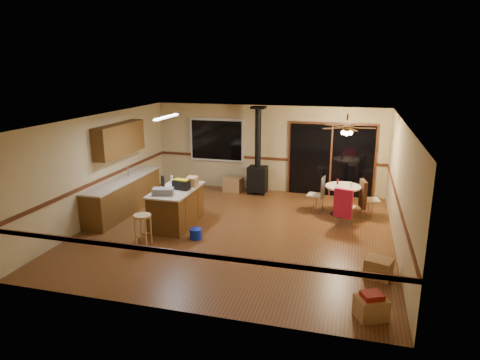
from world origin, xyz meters
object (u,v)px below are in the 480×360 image
at_px(box_corner_b, 379,268).
at_px(wood_stove, 258,170).
at_px(chair_left, 320,190).
at_px(toolbox_grey, 163,191).
at_px(box_under_window, 233,184).
at_px(bar_stool, 143,230).
at_px(chair_right, 364,194).
at_px(toolbox_black, 181,185).
at_px(dining_table, 343,195).
at_px(chair_near, 343,203).
at_px(box_corner_a, 371,308).
at_px(kitchen_island, 177,207).
at_px(blue_bucket, 196,234).

bearing_deg(box_corner_b, wood_stove, 125.80).
bearing_deg(box_corner_b, chair_left, 112.10).
height_order(toolbox_grey, box_under_window, toolbox_grey).
xyz_separation_m(bar_stool, chair_right, (4.56, 3.07, 0.26)).
xyz_separation_m(toolbox_black, chair_right, (4.21, 1.75, -0.41)).
bearing_deg(box_under_window, dining_table, -22.07).
distance_m(wood_stove, chair_near, 3.36).
xyz_separation_m(toolbox_grey, chair_near, (3.97, 1.37, -0.38)).
relative_size(box_corner_a, box_corner_b, 0.98).
distance_m(bar_stool, chair_right, 5.50).
distance_m(bar_stool, box_corner_b, 4.83).
bearing_deg(chair_right, box_corner_b, -85.61).
xyz_separation_m(toolbox_black, dining_table, (3.68, 1.75, -0.48)).
xyz_separation_m(kitchen_island, dining_table, (3.83, 1.76, 0.08)).
height_order(bar_stool, chair_left, chair_left).
height_order(chair_near, box_corner_a, chair_near).
bearing_deg(blue_bucket, box_corner_b, -12.23).
bearing_deg(toolbox_grey, box_under_window, 80.13).
bearing_deg(kitchen_island, wood_stove, 66.91).
xyz_separation_m(box_under_window, box_corner_b, (4.08, -4.63, -0.03)).
bearing_deg(toolbox_black, toolbox_grey, -115.54).
xyz_separation_m(toolbox_black, box_corner_b, (4.46, -1.54, -0.83)).
distance_m(toolbox_black, box_corner_a, 5.26).
xyz_separation_m(blue_bucket, box_corner_b, (3.85, -0.84, 0.07)).
xyz_separation_m(toolbox_grey, toolbox_black, (0.24, 0.50, 0.04)).
height_order(toolbox_black, blue_bucket, toolbox_black).
bearing_deg(bar_stool, chair_right, 33.88).
height_order(wood_stove, blue_bucket, wood_stove).
height_order(toolbox_black, box_corner_b, toolbox_black).
distance_m(toolbox_black, box_under_window, 3.21).
height_order(kitchen_island, toolbox_black, toolbox_black).
bearing_deg(blue_bucket, box_corner_a, -30.84).
bearing_deg(dining_table, chair_left, 171.79).
relative_size(wood_stove, box_corner_b, 5.56).
xyz_separation_m(wood_stove, chair_left, (1.93, -1.20, -0.14)).
relative_size(chair_near, box_corner_a, 1.57).
relative_size(toolbox_black, box_under_window, 0.73).
distance_m(chair_left, box_corner_a, 4.91).
height_order(bar_stool, box_under_window, bar_stool).
relative_size(kitchen_island, chair_left, 3.26).
bearing_deg(blue_bucket, chair_left, 45.65).
height_order(wood_stove, bar_stool, wood_stove).
bearing_deg(box_corner_b, chair_near, 106.80).
relative_size(chair_right, box_under_window, 1.29).
xyz_separation_m(blue_bucket, chair_right, (3.60, 2.46, 0.48)).
bearing_deg(chair_left, blue_bucket, -134.35).
bearing_deg(dining_table, toolbox_grey, -150.21).
distance_m(toolbox_black, dining_table, 4.11).
bearing_deg(toolbox_black, box_corner_a, -34.11).
xyz_separation_m(bar_stool, box_corner_b, (4.82, -0.23, -0.16)).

